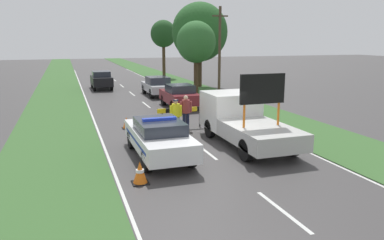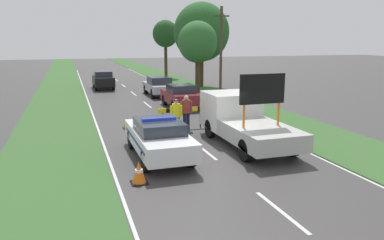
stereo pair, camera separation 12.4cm
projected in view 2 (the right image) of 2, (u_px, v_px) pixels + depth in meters
name	position (u px, v px, depth m)	size (l,w,h in m)	color
ground_plane	(208.00, 153.00, 14.89)	(160.00, 160.00, 0.00)	#3D3A3A
lane_markings	(144.00, 102.00, 27.13)	(7.79, 63.70, 0.01)	silver
grass_verge_left	(60.00, 93.00, 31.66)	(3.91, 120.00, 0.03)	#38602D
grass_verge_right	(192.00, 88.00, 35.27)	(3.91, 120.00, 0.03)	#38602D
police_car	(158.00, 137.00, 14.26)	(1.84, 4.96, 1.57)	white
work_truck	(242.00, 119.00, 16.24)	(2.27, 5.84, 3.15)	white
road_barrier	(182.00, 111.00, 18.97)	(2.50, 0.08, 1.05)	black
police_officer	(176.00, 114.00, 17.73)	(0.60, 0.38, 1.68)	#191E38
pedestrian_civilian	(186.00, 110.00, 18.53)	(0.63, 0.40, 1.74)	#191E38
traffic_cone_near_police	(139.00, 172.00, 11.71)	(0.52, 0.52, 0.72)	black
traffic_cone_centre_front	(127.00, 123.00, 19.01)	(0.44, 0.44, 0.60)	black
queued_car_wagon_maroon	(181.00, 96.00, 24.81)	(1.83, 3.93, 1.54)	maroon
queued_car_sedan_silver	(159.00, 86.00, 30.18)	(1.83, 4.50, 1.53)	#B2B2B7
queued_car_sedan_black	(103.00, 80.00, 34.17)	(1.73, 4.03, 1.64)	black
roadside_tree_near_left	(201.00, 32.00, 34.86)	(5.19, 5.19, 7.86)	#42301E
roadside_tree_near_right	(198.00, 42.00, 30.10)	(3.18, 3.18, 5.92)	#42301E
roadside_tree_mid_left	(165.00, 34.00, 44.02)	(3.01, 3.01, 6.71)	#42301E
utility_pole	(221.00, 52.00, 27.49)	(1.20, 0.20, 6.79)	#473828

